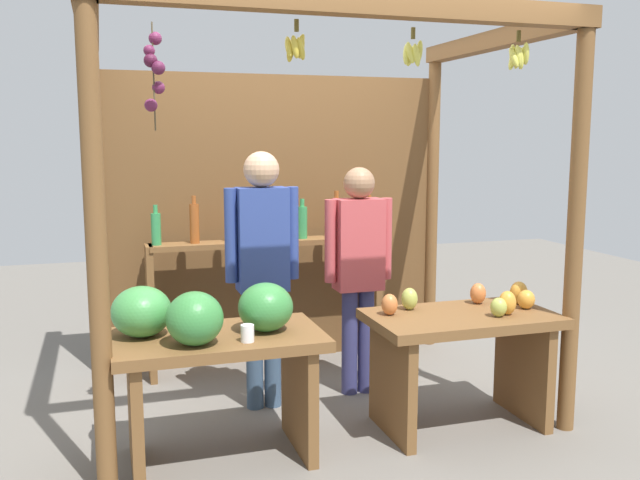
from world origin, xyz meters
TOP-DOWN VIEW (x-y plane):
  - ground_plane at (0.00, 0.00)m, footprint 12.00×12.00m
  - market_stall at (-0.00, 0.42)m, footprint 2.79×1.96m
  - fruit_counter_left at (-0.78, -0.71)m, footprint 1.12×0.68m
  - fruit_counter_right at (0.75, -0.69)m, footprint 1.12×0.64m
  - bottle_shelf_unit at (-0.13, 0.70)m, footprint 1.79×0.22m
  - vendor_man at (-0.34, -0.04)m, footprint 0.48×0.23m
  - vendor_woman at (0.34, 0.03)m, footprint 0.48×0.21m

SIDE VIEW (x-z plane):
  - ground_plane at x=0.00m, z-range 0.00..0.00m
  - fruit_counter_right at x=0.75m, z-range 0.10..0.95m
  - fruit_counter_left at x=-0.78m, z-range 0.17..1.15m
  - bottle_shelf_unit at x=-0.13m, z-range 0.12..1.48m
  - vendor_woman at x=0.34m, z-range 0.15..1.72m
  - vendor_man at x=-0.34m, z-range 0.17..1.85m
  - market_stall at x=0.00m, z-range 0.20..2.69m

